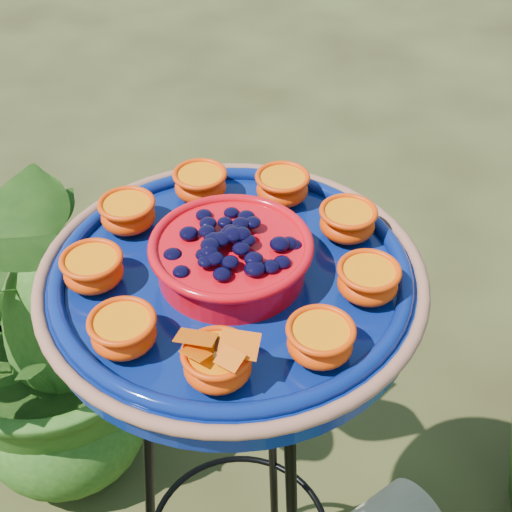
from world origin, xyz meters
name	(u,v)px	position (x,y,z in m)	size (l,w,h in m)	color
tripod_stand	(237,460)	(-0.02, 0.15, 0.59)	(0.41, 0.41, 0.97)	black
feeder_dish	(232,274)	(-0.02, 0.15, 1.02)	(0.58, 0.58, 0.12)	navy
shrub_back_left	(59,312)	(-0.55, 0.53, 0.45)	(0.81, 0.70, 0.90)	#224C14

